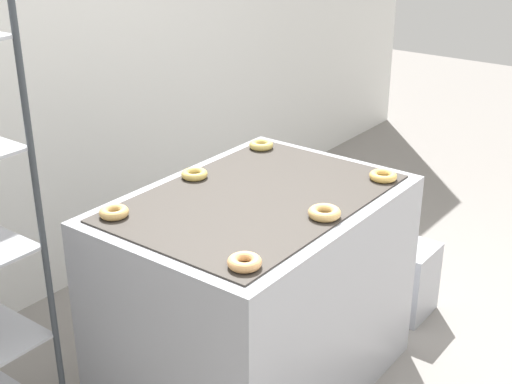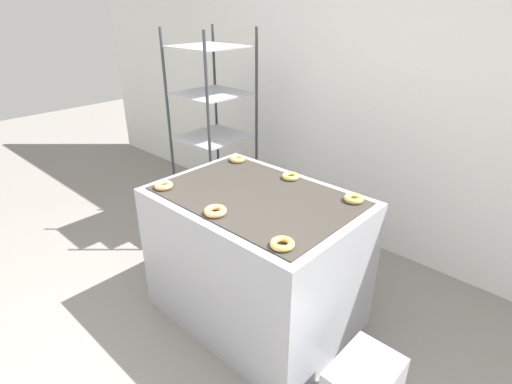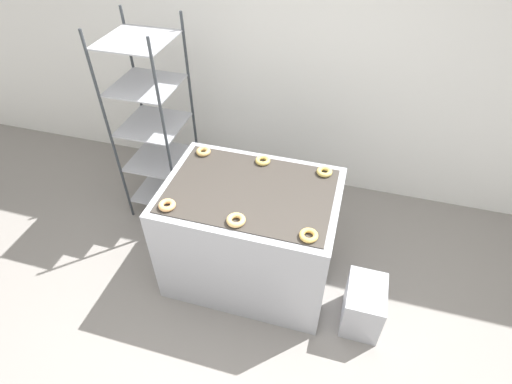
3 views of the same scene
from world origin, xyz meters
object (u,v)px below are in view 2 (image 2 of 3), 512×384
Objects in this scene: donut_far_right at (354,198)px; donut_near_right at (282,244)px; donut_far_center at (291,176)px; fryer_machine at (256,258)px; donut_near_left at (164,185)px; donut_far_left at (237,159)px; baking_rack_cart at (214,137)px; donut_near_center at (215,211)px.

donut_near_right is at bearing -89.98° from donut_far_right.
fryer_machine is at bearing -90.09° from donut_far_center.
donut_near_left reaches higher than donut_far_right.
donut_near_left is 0.98× the size of donut_near_right.
donut_far_left reaches higher than fryer_machine.
baking_rack_cart is 15.67× the size of donut_far_center.
donut_far_right reaches higher than fryer_machine.
fryer_machine is 0.78m from donut_near_left.
donut_near_center reaches higher than donut_far_center.
baking_rack_cart is 1.11m from donut_near_left.
donut_near_right is 1.05× the size of donut_far_left.
donut_far_center is (0.50, 0.67, -0.00)m from donut_near_left.
donut_far_center is (0.49, 0.02, -0.00)m from donut_far_left.
donut_near_center is (0.00, -0.34, 0.49)m from fryer_machine.
donut_near_center is 1.09× the size of donut_far_right.
fryer_machine is at bearing -33.59° from donut_far_left.
donut_far_right is at bearing -0.93° from donut_far_center.
donut_near_center is 1.10× the size of donut_far_center.
donut_near_left is 1.00× the size of donut_far_right.
baking_rack_cart is at bearing 138.78° from donut_near_center.
donut_near_center is at bearing -53.35° from donut_far_left.
donut_far_right is at bearing 33.94° from donut_near_left.
donut_far_center is at bearing 89.91° from fryer_machine.
donut_far_center is at bearing 90.00° from donut_near_center.
donut_far_center is (0.00, 0.34, 0.49)m from fryer_machine.
donut_near_left is at bearing -58.31° from baking_rack_cart.
donut_far_left is 0.98× the size of donut_far_right.
donut_near_left is at bearing 179.27° from donut_near_center.
donut_near_right is (0.99, -0.01, -0.00)m from donut_near_left.
donut_far_right is (0.49, -0.01, 0.00)m from donut_far_center.
donut_far_left is 0.49m from donut_far_center.
fryer_machine is 0.77m from donut_near_right.
donut_near_left is at bearing -146.06° from donut_far_right.
donut_near_right is (1.57, -0.95, 0.02)m from baking_rack_cart.
donut_far_right is at bearing 34.60° from fryer_machine.
donut_far_right is at bearing -10.08° from baking_rack_cart.
fryer_machine is 0.60m from donut_near_center.
baking_rack_cart reaches higher than fryer_machine.
donut_near_left is 1.03× the size of donut_far_left.
donut_far_left is (0.59, -0.29, 0.02)m from baking_rack_cart.
baking_rack_cart is at bearing 148.81° from donut_near_right.
donut_near_right reaches higher than fryer_machine.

